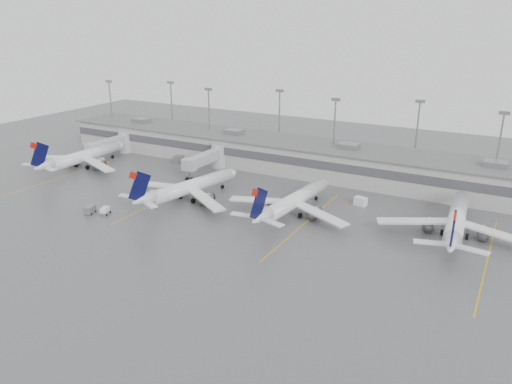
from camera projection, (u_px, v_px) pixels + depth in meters
The scene contains 19 objects.
ground at pixel (165, 250), 91.91m from camera, with size 260.00×260.00×0.00m, color #545456.
terminal at pixel (296, 156), 138.45m from camera, with size 152.00×17.00×9.45m.
light_masts at pixel (305, 124), 140.60m from camera, with size 142.40×8.00×20.60m.
jet_bridge_left at pixel (115, 143), 153.57m from camera, with size 4.00×17.20×7.00m.
jet_bridge_right at pixel (210, 158), 137.71m from camera, with size 4.00×17.20×7.00m.
stand_markings at pixel (233, 209), 111.75m from camera, with size 105.25×40.00×0.01m.
jet_far_left at pixel (82, 156), 140.88m from camera, with size 29.65×33.23×10.75m.
jet_mid_left at pixel (188, 187), 115.78m from camera, with size 28.53×32.33×10.60m.
jet_mid_right at pixel (293, 201), 107.15m from camera, with size 28.70×32.30×10.45m.
jet_far_right at pixel (456, 220), 96.73m from camera, with size 29.77×33.46×10.82m.
baggage_tug at pixel (105, 212), 108.40m from camera, with size 2.24×2.84×1.61m.
baggage_cart at pixel (90, 210), 108.77m from camera, with size 2.29×3.04×1.73m.
gse_uld_a at pixel (100, 161), 146.09m from camera, with size 2.20×1.47×1.56m, color white.
gse_uld_b at pixel (222, 178), 130.22m from camera, with size 2.23×1.48×1.58m, color white.
gse_uld_c at pixel (361, 201), 113.59m from camera, with size 2.67×1.78×1.89m, color white.
gse_loader at pixel (179, 159), 146.83m from camera, with size 2.05×3.28×2.05m, color slate.
cone_a at pixel (107, 162), 146.39m from camera, with size 0.45×0.45×0.71m, color #ED5B05.
cone_b at pixel (203, 192), 121.58m from camera, with size 0.44×0.44×0.70m, color #ED5B05.
cone_c at pixel (346, 203), 114.46m from camera, with size 0.44×0.44×0.70m, color #ED5B05.
Camera 1 is at (54.61, -64.78, 40.82)m, focal length 35.00 mm.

